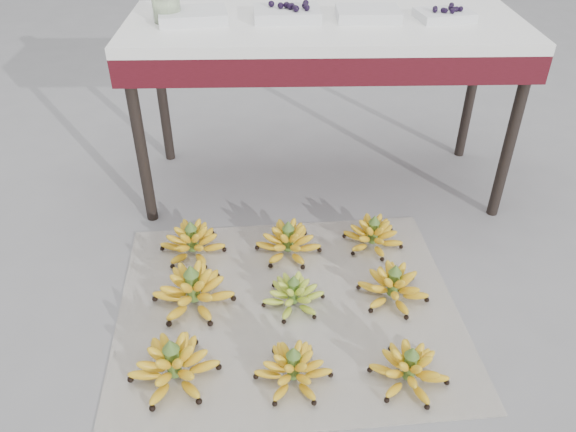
{
  "coord_description": "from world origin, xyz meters",
  "views": [
    {
      "loc": [
        -0.1,
        -1.43,
        1.49
      ],
      "look_at": [
        -0.05,
        0.3,
        0.26
      ],
      "focal_mm": 35.0,
      "sensor_mm": 36.0,
      "label": 1
    }
  ],
  "objects_px": {
    "tray_left": "(287,13)",
    "bunch_front_right": "(409,369)",
    "glass_jar": "(166,4)",
    "bunch_mid_center": "(294,294)",
    "bunch_front_left": "(174,365)",
    "bunch_mid_left": "(193,290)",
    "bunch_mid_right": "(393,286)",
    "bunch_back_left": "(192,242)",
    "bunch_front_center": "(293,369)",
    "tray_far_right": "(445,15)",
    "tray_right": "(368,14)",
    "newspaper_mat": "(288,308)",
    "bunch_back_center": "(288,242)",
    "bunch_back_right": "(373,235)",
    "vendor_table": "(324,42)",
    "tray_far_left": "(193,16)"
  },
  "relations": [
    {
      "from": "tray_left",
      "to": "bunch_front_right",
      "type": "bearing_deg",
      "value": -73.76
    },
    {
      "from": "bunch_back_left",
      "to": "vendor_table",
      "type": "height_order",
      "value": "vendor_table"
    },
    {
      "from": "glass_jar",
      "to": "bunch_back_left",
      "type": "bearing_deg",
      "value": -80.69
    },
    {
      "from": "bunch_mid_center",
      "to": "glass_jar",
      "type": "distance_m",
      "value": 1.29
    },
    {
      "from": "bunch_mid_left",
      "to": "glass_jar",
      "type": "distance_m",
      "value": 1.17
    },
    {
      "from": "bunch_front_left",
      "to": "bunch_front_center",
      "type": "height_order",
      "value": "bunch_front_left"
    },
    {
      "from": "glass_jar",
      "to": "bunch_mid_left",
      "type": "bearing_deg",
      "value": -81.46
    },
    {
      "from": "glass_jar",
      "to": "bunch_mid_center",
      "type": "bearing_deg",
      "value": -59.78
    },
    {
      "from": "bunch_mid_right",
      "to": "bunch_back_left",
      "type": "relative_size",
      "value": 1.03
    },
    {
      "from": "tray_far_right",
      "to": "tray_left",
      "type": "bearing_deg",
      "value": 178.03
    },
    {
      "from": "bunch_front_right",
      "to": "bunch_back_center",
      "type": "height_order",
      "value": "bunch_back_center"
    },
    {
      "from": "bunch_back_left",
      "to": "bunch_mid_center",
      "type": "bearing_deg",
      "value": -22.58
    },
    {
      "from": "bunch_mid_right",
      "to": "bunch_front_center",
      "type": "bearing_deg",
      "value": -155.71
    },
    {
      "from": "bunch_back_right",
      "to": "tray_right",
      "type": "bearing_deg",
      "value": 112.4
    },
    {
      "from": "newspaper_mat",
      "to": "bunch_front_left",
      "type": "height_order",
      "value": "bunch_front_left"
    },
    {
      "from": "newspaper_mat",
      "to": "bunch_mid_left",
      "type": "xyz_separation_m",
      "value": [
        -0.35,
        0.03,
        0.07
      ]
    },
    {
      "from": "newspaper_mat",
      "to": "tray_far_right",
      "type": "relative_size",
      "value": 4.99
    },
    {
      "from": "bunch_front_right",
      "to": "bunch_back_right",
      "type": "xyz_separation_m",
      "value": [
        -0.01,
        0.71,
        -0.0
      ]
    },
    {
      "from": "vendor_table",
      "to": "bunch_mid_left",
      "type": "bearing_deg",
      "value": -122.07
    },
    {
      "from": "bunch_mid_left",
      "to": "tray_right",
      "type": "relative_size",
      "value": 1.23
    },
    {
      "from": "bunch_front_right",
      "to": "bunch_mid_right",
      "type": "relative_size",
      "value": 0.94
    },
    {
      "from": "vendor_table",
      "to": "tray_right",
      "type": "xyz_separation_m",
      "value": [
        0.18,
        0.02,
        0.11
      ]
    },
    {
      "from": "bunch_back_center",
      "to": "bunch_mid_center",
      "type": "bearing_deg",
      "value": -76.15
    },
    {
      "from": "bunch_front_center",
      "to": "tray_far_right",
      "type": "distance_m",
      "value": 1.57
    },
    {
      "from": "bunch_mid_center",
      "to": "tray_left",
      "type": "xyz_separation_m",
      "value": [
        -0.0,
        0.88,
        0.78
      ]
    },
    {
      "from": "bunch_front_center",
      "to": "bunch_mid_right",
      "type": "distance_m",
      "value": 0.54
    },
    {
      "from": "tray_far_right",
      "to": "bunch_back_left",
      "type": "bearing_deg",
      "value": -153.16
    },
    {
      "from": "bunch_front_center",
      "to": "bunch_front_right",
      "type": "relative_size",
      "value": 0.91
    },
    {
      "from": "bunch_back_left",
      "to": "bunch_mid_left",
      "type": "bearing_deg",
      "value": -67.79
    },
    {
      "from": "bunch_front_center",
      "to": "bunch_front_right",
      "type": "xyz_separation_m",
      "value": [
        0.37,
        -0.01,
        0.0
      ]
    },
    {
      "from": "bunch_front_right",
      "to": "tray_left",
      "type": "distance_m",
      "value": 1.5
    },
    {
      "from": "bunch_mid_left",
      "to": "bunch_back_left",
      "type": "xyz_separation_m",
      "value": [
        -0.04,
        0.3,
        -0.01
      ]
    },
    {
      "from": "bunch_front_center",
      "to": "tray_far_left",
      "type": "bearing_deg",
      "value": 118.53
    },
    {
      "from": "bunch_front_left",
      "to": "bunch_back_center",
      "type": "relative_size",
      "value": 1.0
    },
    {
      "from": "tray_far_left",
      "to": "tray_far_right",
      "type": "bearing_deg",
      "value": -0.17
    },
    {
      "from": "bunch_back_left",
      "to": "tray_left",
      "type": "relative_size",
      "value": 1.14
    },
    {
      "from": "bunch_front_left",
      "to": "tray_left",
      "type": "height_order",
      "value": "tray_left"
    },
    {
      "from": "tray_right",
      "to": "bunch_mid_left",
      "type": "bearing_deg",
      "value": -129.51
    },
    {
      "from": "bunch_front_center",
      "to": "bunch_front_right",
      "type": "distance_m",
      "value": 0.37
    },
    {
      "from": "bunch_front_center",
      "to": "tray_far_right",
      "type": "bearing_deg",
      "value": 71.9
    },
    {
      "from": "bunch_front_center",
      "to": "bunch_mid_right",
      "type": "bearing_deg",
      "value": 54.96
    },
    {
      "from": "bunch_front_left",
      "to": "tray_far_left",
      "type": "relative_size",
      "value": 1.04
    },
    {
      "from": "tray_far_left",
      "to": "bunch_back_center",
      "type": "bearing_deg",
      "value": -55.34
    },
    {
      "from": "vendor_table",
      "to": "tray_far_left",
      "type": "bearing_deg",
      "value": -179.89
    },
    {
      "from": "tray_left",
      "to": "bunch_mid_center",
      "type": "bearing_deg",
      "value": -89.87
    },
    {
      "from": "bunch_front_center",
      "to": "tray_left",
      "type": "height_order",
      "value": "tray_left"
    },
    {
      "from": "bunch_front_center",
      "to": "bunch_back_right",
      "type": "distance_m",
      "value": 0.78
    },
    {
      "from": "tray_left",
      "to": "tray_right",
      "type": "xyz_separation_m",
      "value": [
        0.34,
        -0.0,
        -0.0
      ]
    },
    {
      "from": "bunch_front_right",
      "to": "tray_left",
      "type": "bearing_deg",
      "value": 87.67
    },
    {
      "from": "bunch_mid_left",
      "to": "glass_jar",
      "type": "xyz_separation_m",
      "value": [
        -0.13,
        0.84,
        0.81
      ]
    }
  ]
}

